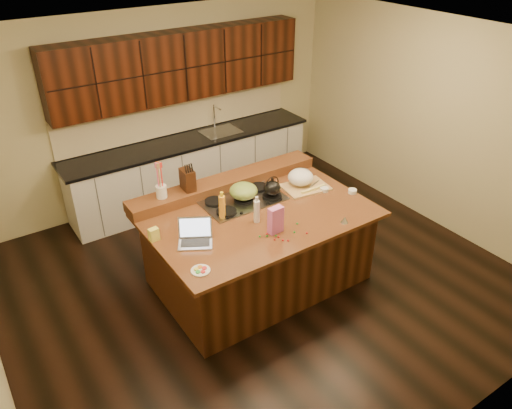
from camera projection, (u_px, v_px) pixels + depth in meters
room at (259, 178)px, 5.18m from camera, size 5.52×5.02×2.72m
island at (258, 247)px, 5.63m from camera, size 2.40×1.60×0.92m
back_ledge at (225, 183)px, 5.87m from camera, size 2.40×0.30×0.12m
cooktop at (244, 200)px, 5.60m from camera, size 0.92×0.52×0.05m
back_counter at (188, 135)px, 7.10m from camera, size 3.70×0.66×2.40m
kettle at (272, 188)px, 5.59m from camera, size 0.21×0.21×0.18m
green_bowl at (243, 191)px, 5.54m from camera, size 0.35×0.35×0.17m
laptop at (195, 236)px, 4.91m from camera, size 0.42×0.39×0.23m
oil_bottle at (222, 208)px, 5.23m from camera, size 0.07×0.07×0.27m
vinegar_bottle at (257, 211)px, 5.18m from camera, size 0.08×0.08×0.25m
wooden_tray at (302, 179)px, 5.86m from camera, size 0.57×0.45×0.21m
ramekin_a at (352, 191)px, 5.77m from camera, size 0.10×0.10×0.04m
ramekin_b at (324, 189)px, 5.80m from camera, size 0.11×0.11×0.04m
ramekin_c at (297, 178)px, 6.05m from camera, size 0.12×0.12×0.04m
strainer_bowl at (301, 176)px, 6.04m from camera, size 0.26×0.26×0.09m
kitchen_timer at (345, 220)px, 5.21m from camera, size 0.09×0.09×0.07m
pink_bag at (276, 220)px, 5.01m from camera, size 0.16×0.09×0.29m
candy_plate at (201, 270)px, 4.52m from camera, size 0.18×0.18×0.01m
package_box at (154, 235)px, 4.92m from camera, size 0.10×0.08×0.14m
utensil_crock at (161, 192)px, 5.41m from camera, size 0.12×0.12×0.14m
knife_block at (188, 180)px, 5.54m from camera, size 0.13×0.20×0.24m
gumdrop_0 at (288, 241)px, 4.93m from camera, size 0.02×0.02×0.02m
gumdrop_1 at (267, 236)px, 5.00m from camera, size 0.02×0.02×0.02m
gumdrop_2 at (307, 233)px, 5.04m from camera, size 0.02×0.02×0.02m
gumdrop_3 at (278, 230)px, 5.09m from camera, size 0.02×0.02×0.02m
gumdrop_4 at (275, 239)px, 4.94m from camera, size 0.02×0.02×0.02m
gumdrop_5 at (294, 232)px, 5.06m from camera, size 0.02×0.02×0.02m
gumdrop_6 at (279, 237)px, 4.98m from camera, size 0.02×0.02×0.02m
gumdrop_7 at (276, 236)px, 5.00m from camera, size 0.02×0.02×0.02m
gumdrop_8 at (283, 240)px, 4.93m from camera, size 0.02×0.02×0.02m
gumdrop_9 at (260, 236)px, 4.99m from camera, size 0.02×0.02×0.02m
gumdrop_10 at (267, 234)px, 5.03m from camera, size 0.02×0.02×0.02m
gumdrop_11 at (297, 224)px, 5.19m from camera, size 0.02×0.02×0.02m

